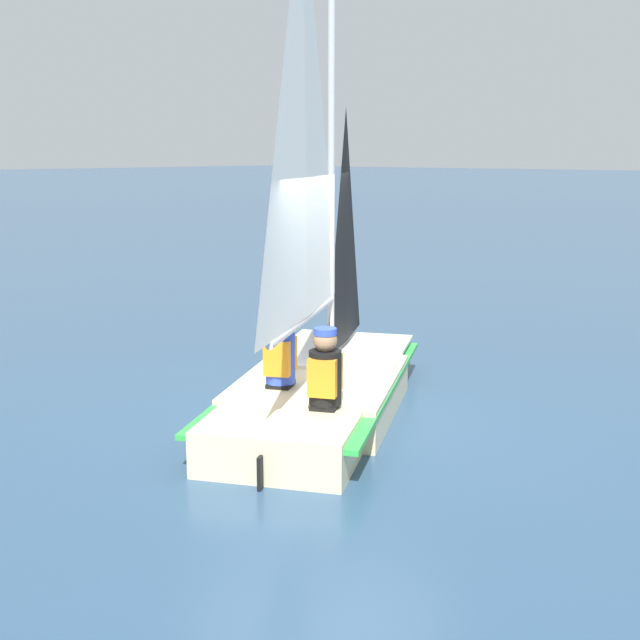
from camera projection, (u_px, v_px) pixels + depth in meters
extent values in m
plane|color=#2D4C6B|center=(320.00, 413.00, 8.56)|extent=(260.00, 260.00, 0.00)
cube|color=beige|center=(320.00, 394.00, 8.51)|extent=(2.40, 2.66, 0.41)
cube|color=beige|center=(350.00, 359.00, 9.98)|extent=(1.19, 1.21, 0.41)
cube|color=beige|center=(278.00, 444.00, 7.04)|extent=(1.61, 1.42, 0.41)
cube|color=green|center=(320.00, 382.00, 8.49)|extent=(3.19, 4.18, 0.05)
cube|color=silver|center=(342.00, 350.00, 9.50)|extent=(2.11, 2.25, 0.04)
cylinder|color=#B7B7BC|center=(331.00, 143.00, 8.45)|extent=(0.08, 0.08, 4.83)
cylinder|color=#B7B7BC|center=(304.00, 319.00, 7.72)|extent=(1.10, 2.05, 0.07)
pyramid|color=white|center=(303.00, 105.00, 7.31)|extent=(1.03, 1.94, 3.94)
pyramid|color=black|center=(345.00, 227.00, 9.35)|extent=(0.65, 1.21, 2.73)
cube|color=black|center=(260.00, 473.00, 6.57)|extent=(0.06, 0.08, 0.29)
cube|color=black|center=(281.00, 404.00, 8.12)|extent=(0.34, 0.36, 0.45)
cylinder|color=blue|center=(280.00, 358.00, 8.03)|extent=(0.40, 0.40, 0.50)
cube|color=orange|center=(280.00, 356.00, 8.02)|extent=(0.39, 0.42, 0.35)
sphere|color=brown|center=(280.00, 324.00, 7.96)|extent=(0.22, 0.22, 0.22)
cube|color=black|center=(325.00, 427.00, 7.44)|extent=(0.34, 0.36, 0.45)
cylinder|color=black|center=(325.00, 377.00, 7.34)|extent=(0.40, 0.40, 0.50)
cube|color=orange|center=(325.00, 375.00, 7.34)|extent=(0.39, 0.42, 0.35)
sphere|color=#A87A56|center=(325.00, 340.00, 7.27)|extent=(0.22, 0.22, 0.22)
cylinder|color=blue|center=(325.00, 331.00, 7.25)|extent=(0.28, 0.28, 0.06)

